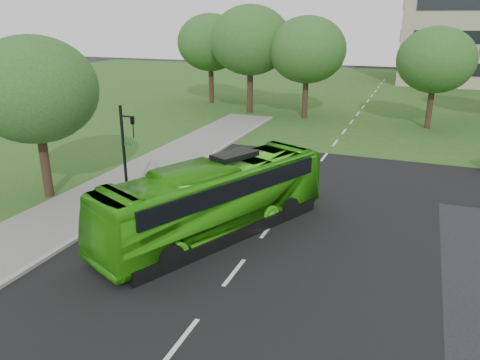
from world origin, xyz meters
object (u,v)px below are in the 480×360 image
at_px(tree_park_a, 250,40).
at_px(tree_park_f, 210,43).
at_px(tree_park_b, 307,50).
at_px(traffic_light, 127,149).
at_px(tree_park_c, 436,60).
at_px(bus, 216,198).
at_px(tree_side_near, 35,90).

xyz_separation_m(tree_park_a, tree_park_f, (-5.97, 4.07, -0.47)).
height_order(tree_park_b, traffic_light, tree_park_b).
bearing_deg(tree_park_c, traffic_light, -119.29).
bearing_deg(tree_park_b, tree_park_a, 174.99).
xyz_separation_m(tree_park_b, traffic_light, (-2.65, -24.35, -3.16)).
xyz_separation_m(tree_park_b, bus, (2.39, -25.45, -4.53)).
relative_size(tree_side_near, traffic_light, 1.62).
height_order(tree_park_a, bus, tree_park_a).
relative_size(tree_park_a, tree_park_c, 1.22).
distance_m(tree_side_near, bus, 10.60).
relative_size(tree_side_near, bus, 0.72).
distance_m(tree_park_c, traffic_light, 27.37).
height_order(tree_park_b, bus, tree_park_b).
distance_m(tree_park_b, tree_side_near, 25.74).
bearing_deg(traffic_light, tree_park_f, 95.78).
bearing_deg(tree_park_b, traffic_light, -96.22).
distance_m(tree_park_f, traffic_light, 30.43).
relative_size(tree_park_a, tree_park_b, 1.11).
distance_m(tree_park_f, bus, 33.42).
bearing_deg(tree_side_near, tree_park_c, 53.01).
height_order(tree_park_c, tree_park_f, tree_park_f).
relative_size(tree_park_b, tree_park_f, 0.97).
height_order(tree_park_f, bus, tree_park_f).
relative_size(tree_park_a, traffic_light, 2.01).
bearing_deg(tree_park_f, bus, -65.13).
distance_m(tree_park_a, bus, 27.62).
bearing_deg(tree_park_c, tree_side_near, -126.99).
bearing_deg(tree_side_near, traffic_light, 3.37).
xyz_separation_m(tree_side_near, bus, (9.82, -0.82, -3.90)).
xyz_separation_m(tree_park_c, traffic_light, (-13.33, -23.76, -2.64)).
relative_size(tree_park_a, tree_park_f, 1.08).
relative_size(tree_park_c, tree_park_f, 0.88).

